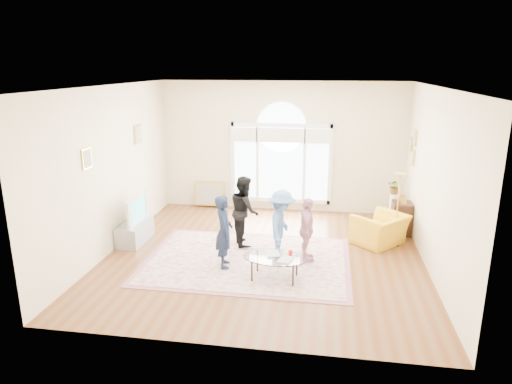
% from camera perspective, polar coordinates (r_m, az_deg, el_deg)
% --- Properties ---
extents(ground, '(6.00, 6.00, 0.00)m').
position_cam_1_polar(ground, '(8.91, 0.99, -7.95)').
color(ground, brown).
rests_on(ground, ground).
extents(room_shell, '(6.00, 6.00, 6.00)m').
position_cam_1_polar(room_shell, '(11.16, 3.12, 5.30)').
color(room_shell, beige).
rests_on(room_shell, ground).
extents(area_rug, '(3.60, 2.60, 0.02)m').
position_cam_1_polar(area_rug, '(8.68, -1.07, -8.55)').
color(area_rug, beige).
rests_on(area_rug, ground).
extents(rug_border, '(3.80, 2.80, 0.01)m').
position_cam_1_polar(rug_border, '(8.68, -1.07, -8.57)').
color(rug_border, '#9B5F6A').
rests_on(rug_border, ground).
extents(tv_console, '(0.45, 1.00, 0.42)m').
position_cam_1_polar(tv_console, '(9.83, -14.88, -4.87)').
color(tv_console, gray).
rests_on(tv_console, ground).
extents(television, '(0.16, 0.98, 0.57)m').
position_cam_1_polar(television, '(9.67, -15.04, -2.13)').
color(television, black).
rests_on(television, tv_console).
extents(coffee_table, '(1.16, 0.80, 0.54)m').
position_cam_1_polar(coffee_table, '(7.83, 2.37, -8.22)').
color(coffee_table, silver).
rests_on(coffee_table, ground).
extents(armchair, '(1.28, 1.29, 0.63)m').
position_cam_1_polar(armchair, '(9.69, 15.24, -4.54)').
color(armchair, yellow).
rests_on(armchair, ground).
extents(side_cabinet, '(0.40, 0.50, 0.70)m').
position_cam_1_polar(side_cabinet, '(10.42, 17.69, -3.12)').
color(side_cabinet, black).
rests_on(side_cabinet, ground).
extents(floor_lamp, '(0.30, 0.30, 1.51)m').
position_cam_1_polar(floor_lamp, '(9.45, 17.50, 0.91)').
color(floor_lamp, black).
rests_on(floor_lamp, ground).
extents(plant_pedestal, '(0.20, 0.20, 0.70)m').
position_cam_1_polar(plant_pedestal, '(11.04, 16.80, -2.00)').
color(plant_pedestal, white).
rests_on(plant_pedestal, ground).
extents(potted_plant, '(0.39, 0.35, 0.37)m').
position_cam_1_polar(potted_plant, '(10.89, 17.02, 0.70)').
color(potted_plant, '#33722D').
rests_on(potted_plant, plant_pedestal).
extents(leaning_picture, '(0.80, 0.14, 0.62)m').
position_cam_1_polar(leaning_picture, '(11.93, -5.82, -1.84)').
color(leaning_picture, tan).
rests_on(leaning_picture, ground).
extents(child_navy, '(0.43, 0.55, 1.34)m').
position_cam_1_polar(child_navy, '(8.20, -4.01, -4.93)').
color(child_navy, '#17213C').
rests_on(child_navy, area_rug).
extents(child_black, '(0.75, 0.84, 1.42)m').
position_cam_1_polar(child_black, '(9.20, -1.45, -2.33)').
color(child_black, black).
rests_on(child_black, area_rug).
extents(child_pink, '(0.37, 0.73, 1.21)m').
position_cam_1_polar(child_pink, '(8.51, 6.36, -4.70)').
color(child_pink, '#D899AA').
rests_on(child_pink, area_rug).
extents(child_blue, '(0.56, 0.91, 1.36)m').
position_cam_1_polar(child_blue, '(8.44, 3.18, -4.25)').
color(child_blue, '#5482C2').
rests_on(child_blue, area_rug).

